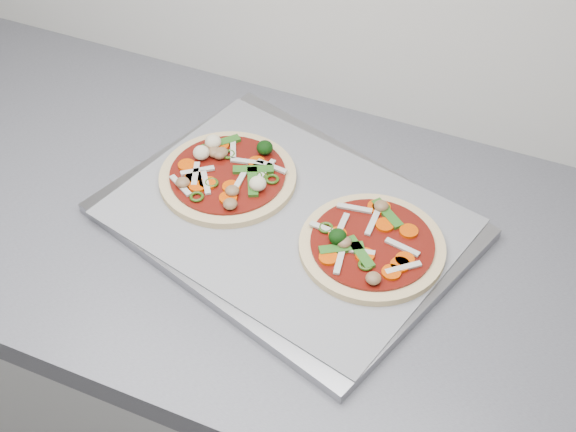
% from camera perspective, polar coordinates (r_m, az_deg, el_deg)
% --- Properties ---
extents(baking_tray, '(0.55, 0.47, 0.02)m').
position_cam_1_polar(baking_tray, '(1.10, -0.10, -0.34)').
color(baking_tray, gray).
rests_on(baking_tray, countertop).
extents(parchment, '(0.51, 0.42, 0.00)m').
position_cam_1_polar(parchment, '(1.09, -0.10, -0.02)').
color(parchment, gray).
rests_on(parchment, baking_tray).
extents(pizza_left, '(0.20, 0.20, 0.03)m').
position_cam_1_polar(pizza_left, '(1.14, -4.32, 2.97)').
color(pizza_left, '#ECCB8B').
rests_on(pizza_left, parchment).
extents(pizza_right, '(0.26, 0.26, 0.03)m').
position_cam_1_polar(pizza_right, '(1.05, 5.91, -2.06)').
color(pizza_right, '#ECCB8B').
rests_on(pizza_right, parchment).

